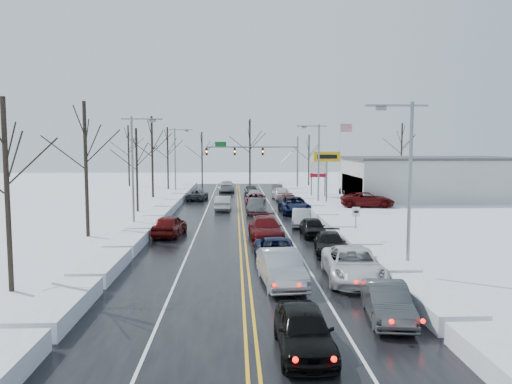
{
  "coord_description": "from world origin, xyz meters",
  "views": [
    {
      "loc": [
        -0.55,
        -43.26,
        6.82
      ],
      "look_at": [
        1.42,
        2.18,
        2.5
      ],
      "focal_mm": 35.0,
      "sensor_mm": 36.0,
      "label": 1
    }
  ],
  "objects_px": {
    "flagpole": "(341,151)",
    "dealership_building": "(430,178)",
    "traffic_signal_mast": "(262,154)",
    "tires_plus_sign": "(327,160)",
    "queued_car_0": "(304,352)",
    "oncoming_car_0": "(223,210)"
  },
  "relations": [
    {
      "from": "queued_car_0",
      "to": "oncoming_car_0",
      "type": "height_order",
      "value": "queued_car_0"
    },
    {
      "from": "traffic_signal_mast",
      "to": "flagpole",
      "type": "xyz_separation_m",
      "value": [
        11.72,
        2.01,
        0.45
      ]
    },
    {
      "from": "flagpole",
      "to": "dealership_building",
      "type": "bearing_deg",
      "value": -53.73
    },
    {
      "from": "traffic_signal_mast",
      "to": "queued_car_0",
      "type": "distance_m",
      "value": 55.77
    },
    {
      "from": "traffic_signal_mast",
      "to": "tires_plus_sign",
      "type": "relative_size",
      "value": 2.21
    },
    {
      "from": "dealership_building",
      "to": "tires_plus_sign",
      "type": "bearing_deg",
      "value": -171.53
    },
    {
      "from": "flagpole",
      "to": "tires_plus_sign",
      "type": "bearing_deg",
      "value": -108.44
    },
    {
      "from": "dealership_building",
      "to": "queued_car_0",
      "type": "height_order",
      "value": "dealership_building"
    },
    {
      "from": "queued_car_0",
      "to": "oncoming_car_0",
      "type": "xyz_separation_m",
      "value": [
        -3.44,
        36.0,
        0.0
      ]
    },
    {
      "from": "tires_plus_sign",
      "to": "flagpole",
      "type": "xyz_separation_m",
      "value": [
        4.67,
        14.01,
        0.93
      ]
    },
    {
      "from": "queued_car_0",
      "to": "flagpole",
      "type": "bearing_deg",
      "value": 76.77
    },
    {
      "from": "traffic_signal_mast",
      "to": "oncoming_car_0",
      "type": "xyz_separation_m",
      "value": [
        -5.18,
        -19.48,
        -5.48
      ]
    },
    {
      "from": "oncoming_car_0",
      "to": "dealership_building",
      "type": "bearing_deg",
      "value": -157.91
    },
    {
      "from": "traffic_signal_mast",
      "to": "tires_plus_sign",
      "type": "xyz_separation_m",
      "value": [
        7.05,
        -12.0,
        -0.49
      ]
    },
    {
      "from": "traffic_signal_mast",
      "to": "queued_car_0",
      "type": "height_order",
      "value": "traffic_signal_mast"
    },
    {
      "from": "traffic_signal_mast",
      "to": "dealership_building",
      "type": "xyz_separation_m",
      "value": [
        20.53,
        -9.99,
        -2.82
      ]
    },
    {
      "from": "dealership_building",
      "to": "oncoming_car_0",
      "type": "distance_m",
      "value": 27.53
    },
    {
      "from": "tires_plus_sign",
      "to": "queued_car_0",
      "type": "height_order",
      "value": "tires_plus_sign"
    },
    {
      "from": "tires_plus_sign",
      "to": "oncoming_car_0",
      "type": "bearing_deg",
      "value": -148.56
    },
    {
      "from": "tires_plus_sign",
      "to": "dealership_building",
      "type": "bearing_deg",
      "value": 8.47
    },
    {
      "from": "flagpole",
      "to": "queued_car_0",
      "type": "xyz_separation_m",
      "value": [
        -13.46,
        -57.49,
        -5.93
      ]
    },
    {
      "from": "oncoming_car_0",
      "to": "traffic_signal_mast",
      "type": "bearing_deg",
      "value": -103.06
    }
  ]
}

